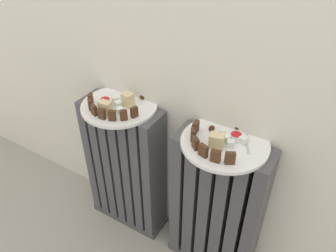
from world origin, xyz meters
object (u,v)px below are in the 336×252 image
(radiator_left, at_px, (126,168))
(jam_bowl_right, at_px, (236,136))
(radiator_right, at_px, (216,209))
(fork, at_px, (246,142))
(jam_bowl_left, at_px, (105,102))
(plate_left, at_px, (119,106))
(plate_right, at_px, (225,143))

(radiator_left, height_order, jam_bowl_right, jam_bowl_right)
(radiator_left, height_order, radiator_right, same)
(jam_bowl_right, bearing_deg, fork, 3.94)
(radiator_right, relative_size, jam_bowl_left, 14.95)
(radiator_left, height_order, plate_left, plate_left)
(radiator_right, bearing_deg, jam_bowl_left, -176.48)
(jam_bowl_left, relative_size, jam_bowl_right, 0.96)
(plate_right, relative_size, fork, 3.11)
(radiator_left, xyz_separation_m, jam_bowl_left, (-0.04, -0.03, 0.34))
(plate_right, height_order, fork, fork)
(plate_left, height_order, plate_right, same)
(plate_left, bearing_deg, jam_bowl_right, 3.46)
(plate_left, bearing_deg, radiator_left, -45.00)
(radiator_right, bearing_deg, fork, 26.01)
(plate_left, bearing_deg, fork, 3.49)
(radiator_left, relative_size, radiator_right, 1.00)
(radiator_right, height_order, plate_left, plate_left)
(jam_bowl_right, bearing_deg, jam_bowl_left, -173.51)
(jam_bowl_left, distance_m, jam_bowl_right, 0.49)
(fork, bearing_deg, jam_bowl_right, -176.06)
(radiator_left, bearing_deg, plate_left, 135.00)
(plate_left, distance_m, jam_bowl_left, 0.05)
(radiator_left, xyz_separation_m, plate_left, (-0.00, 0.00, 0.32))
(radiator_right, bearing_deg, plate_right, 63.43)
(plate_left, bearing_deg, radiator_right, -0.00)
(plate_left, distance_m, plate_right, 0.43)
(radiator_left, xyz_separation_m, fork, (0.49, 0.03, 0.33))
(radiator_left, bearing_deg, jam_bowl_left, -144.59)
(plate_left, distance_m, fork, 0.49)
(radiator_right, xyz_separation_m, plate_right, (0.00, 0.00, 0.32))
(radiator_left, bearing_deg, plate_right, 0.00)
(radiator_right, bearing_deg, jam_bowl_right, 47.16)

